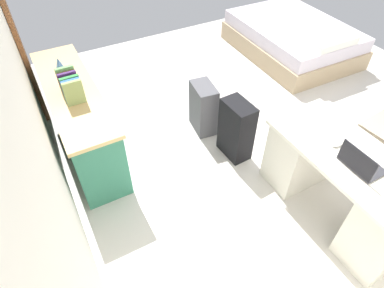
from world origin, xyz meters
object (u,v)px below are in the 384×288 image
(suitcase_black, at_px, (236,130))
(figurine_small, at_px, (59,63))
(laptop, at_px, (360,163))
(computer_mouse, at_px, (337,144))
(desk, at_px, (341,185))
(bed, at_px, (292,39))
(suitcase_spare_grey, at_px, (203,108))
(credenza, at_px, (80,119))

(suitcase_black, height_order, figurine_small, figurine_small)
(laptop, distance_m, computer_mouse, 0.27)
(laptop, bearing_deg, desk, -36.71)
(bed, height_order, suitcase_spare_grey, suitcase_spare_grey)
(suitcase_black, bearing_deg, computer_mouse, -162.02)
(bed, distance_m, laptop, 3.18)
(suitcase_black, distance_m, computer_mouse, 1.05)
(credenza, distance_m, computer_mouse, 2.52)
(suitcase_spare_grey, bearing_deg, figurine_small, 66.35)
(desk, height_order, bed, desk)
(bed, xyz_separation_m, suitcase_spare_grey, (-0.92, 2.13, 0.05))
(computer_mouse, bearing_deg, laptop, 170.98)
(laptop, relative_size, computer_mouse, 3.11)
(suitcase_spare_grey, distance_m, computer_mouse, 1.56)
(desk, bearing_deg, credenza, 42.19)
(laptop, bearing_deg, figurine_small, 34.56)
(credenza, bearing_deg, suitcase_spare_grey, -105.16)
(computer_mouse, bearing_deg, credenza, 44.12)
(bed, height_order, laptop, laptop)
(suitcase_spare_grey, bearing_deg, computer_mouse, -155.37)
(credenza, relative_size, suitcase_black, 2.69)
(bed, bearing_deg, laptop, 146.41)
(suitcase_spare_grey, height_order, computer_mouse, computer_mouse)
(credenza, distance_m, figurine_small, 0.63)
(desk, xyz_separation_m, credenza, (1.96, 1.77, 0.02))
(suitcase_spare_grey, xyz_separation_m, figurine_small, (0.79, 1.31, 0.54))
(credenza, bearing_deg, desk, -137.81)
(laptop, bearing_deg, suitcase_black, 14.67)
(figurine_small, bearing_deg, credenza, -179.80)
(suitcase_black, xyz_separation_m, computer_mouse, (-0.90, -0.34, 0.40))
(suitcase_black, relative_size, computer_mouse, 6.69)
(suitcase_spare_grey, xyz_separation_m, computer_mouse, (-1.43, -0.44, 0.44))
(desk, relative_size, bed, 0.75)
(suitcase_spare_grey, xyz_separation_m, laptop, (-1.69, -0.40, 0.48))
(credenza, relative_size, figurine_small, 16.36)
(credenza, distance_m, suitcase_black, 1.66)
(suitcase_spare_grey, bearing_deg, bed, -59.11)
(desk, distance_m, laptop, 0.41)
(laptop, bearing_deg, credenza, 39.89)
(bed, bearing_deg, computer_mouse, 144.21)
(desk, xyz_separation_m, suitcase_spare_grey, (1.60, 0.46, -0.08))
(suitcase_black, relative_size, suitcase_spare_grey, 1.13)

